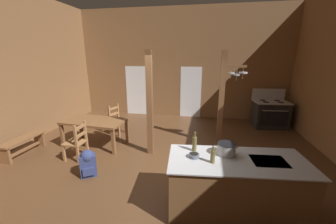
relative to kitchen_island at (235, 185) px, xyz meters
The scene contains 17 objects.
ground_plane 1.91m from the kitchen_island, 146.96° to the left, with size 9.04×9.18×0.10m, color brown.
wall_back 5.73m from the kitchen_island, 106.32° to the left, with size 9.04×0.14×4.27m, color brown.
glazed_door_back_left 6.23m from the kitchen_island, 123.20° to the left, with size 1.00×0.01×2.05m, color white.
glazed_panel_back_right 5.34m from the kitchen_island, 102.28° to the left, with size 0.84×0.01×2.05m, color white.
kitchen_island is the anchor object (origin of this frame).
stove_range 4.80m from the kitchen_island, 68.48° to the left, with size 1.21×0.91×1.32m.
support_post_with_pot_rack 2.75m from the kitchen_island, 91.38° to the left, with size 0.68×0.22×2.62m.
support_post_center 2.69m from the kitchen_island, 137.75° to the left, with size 0.14×0.14×2.62m.
dining_table 4.06m from the kitchen_island, 151.66° to the left, with size 1.77×1.04×0.74m.
ladderback_chair_near_window 4.38m from the kitchen_island, 139.31° to the left, with size 0.57×0.57×0.95m.
ladderback_chair_by_post 3.75m from the kitchen_island, 163.14° to the left, with size 0.45×0.45×0.95m.
bench_along_left_wall 5.23m from the kitchen_island, 168.39° to the left, with size 0.39×1.14×0.44m.
backpack 2.96m from the kitchen_island, behind, with size 0.39×0.38×0.60m.
stockpot_on_counter 0.60m from the kitchen_island, 138.83° to the left, with size 0.37×0.30×0.20m.
mixing_bowl_on_counter 0.84m from the kitchen_island, behind, with size 0.17×0.17×0.06m.
bottle_tall_on_counter 0.71m from the kitchen_island, 157.26° to the right, with size 0.07×0.07×0.27m.
bottle_short_on_counter 0.93m from the kitchen_island, 165.26° to the left, with size 0.07×0.07×0.34m.
Camera 1 is at (0.98, -3.99, 2.50)m, focal length 21.60 mm.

